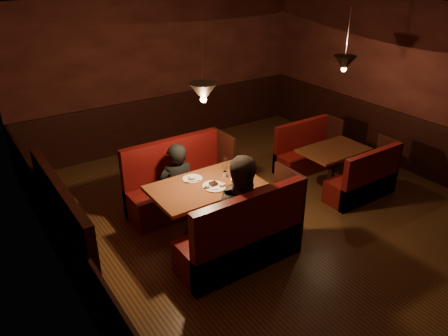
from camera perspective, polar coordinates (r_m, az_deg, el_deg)
room at (r=6.00m, az=5.15°, el=1.54°), size 6.02×7.02×2.92m
main_table at (r=5.90m, az=-2.30°, el=-3.68°), size 1.46×0.89×1.03m
main_bench_far at (r=6.67m, az=-5.92°, el=-2.57°), size 1.61×0.58×1.10m
main_bench_near at (r=5.47m, az=2.57°, el=-9.58°), size 1.61×0.58×1.10m
second_table at (r=7.54m, az=14.05°, el=1.30°), size 1.12×0.71×0.63m
second_bench_far at (r=8.05m, az=10.60°, el=1.83°), size 1.23×0.46×0.88m
second_bench_near at (r=7.27m, az=17.83°, el=-1.84°), size 1.23×0.46×0.88m
diner_a at (r=6.28m, az=-6.24°, el=-0.29°), size 0.61×0.45×1.52m
diner_b at (r=5.32m, az=2.86°, el=-3.86°), size 0.95×0.79×1.76m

